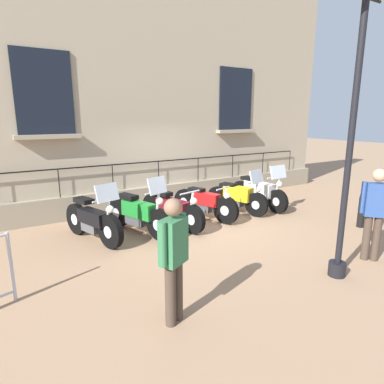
% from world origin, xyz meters
% --- Properties ---
extents(ground_plane, '(60.00, 60.00, 0.00)m').
position_xyz_m(ground_plane, '(0.00, 0.00, 0.00)').
color(ground_plane, '#9E7A5B').
extents(building_facade, '(0.82, 13.09, 7.14)m').
position_xyz_m(building_facade, '(-2.35, 0.00, 3.47)').
color(building_facade, tan).
rests_on(building_facade, ground_plane).
extents(motorcycle_black, '(1.93, 0.81, 1.33)m').
position_xyz_m(motorcycle_black, '(-0.18, -2.43, 0.44)').
color(motorcycle_black, black).
rests_on(motorcycle_black, ground_plane).
extents(motorcycle_green, '(2.04, 0.87, 1.38)m').
position_xyz_m(motorcycle_green, '(-0.13, -1.42, 0.45)').
color(motorcycle_green, black).
rests_on(motorcycle_green, ground_plane).
extents(motorcycle_maroon, '(2.11, 0.75, 0.97)m').
position_xyz_m(motorcycle_maroon, '(-0.14, -0.55, 0.42)').
color(motorcycle_maroon, black).
rests_on(motorcycle_maroon, ground_plane).
extents(motorcycle_red, '(1.95, 0.83, 0.91)m').
position_xyz_m(motorcycle_red, '(-0.22, 0.48, 0.42)').
color(motorcycle_red, black).
rests_on(motorcycle_red, ground_plane).
extents(motorcycle_yellow, '(1.84, 0.90, 1.26)m').
position_xyz_m(motorcycle_yellow, '(-0.23, 1.56, 0.45)').
color(motorcycle_yellow, black).
rests_on(motorcycle_yellow, ground_plane).
extents(motorcycle_white, '(2.17, 0.69, 1.33)m').
position_xyz_m(motorcycle_white, '(-0.32, 2.44, 0.47)').
color(motorcycle_white, black).
rests_on(motorcycle_white, ground_plane).
extents(lamppost, '(0.39, 1.09, 4.64)m').
position_xyz_m(lamppost, '(3.57, 0.59, 3.71)').
color(lamppost, black).
rests_on(lamppost, ground_plane).
extents(bollard, '(0.18, 0.18, 0.86)m').
position_xyz_m(bollard, '(2.32, 3.31, 0.43)').
color(bollard, black).
rests_on(bollard, ground_plane).
extents(pedestrian_standing, '(0.36, 0.48, 1.66)m').
position_xyz_m(pedestrian_standing, '(3.24, -2.34, 0.93)').
color(pedestrian_standing, '#47382D').
rests_on(pedestrian_standing, ground_plane).
extents(pedestrian_walking, '(0.42, 0.40, 1.72)m').
position_xyz_m(pedestrian_walking, '(3.50, 1.67, 0.98)').
color(pedestrian_walking, '#47382D').
rests_on(pedestrian_walking, ground_plane).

